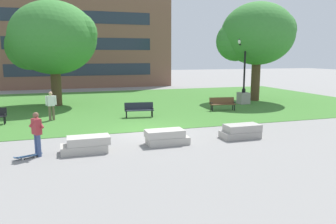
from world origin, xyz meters
The scene contains 14 objects.
ground_plane centered at (0.00, 0.00, 0.00)m, with size 140.00×140.00×0.00m, color gray.
grass_lawn centered at (0.00, 10.00, 0.01)m, with size 40.00×20.00×0.02m, color #3D752D.
concrete_block_center centered at (-3.26, -2.78, 0.31)m, with size 1.91×0.90×0.64m.
concrete_block_left centered at (0.14, -2.60, 0.31)m, with size 1.87×0.90×0.64m.
concrete_block_right centered at (3.81, -2.62, 0.31)m, with size 1.84×0.90×0.64m.
person_skateboarder centered at (-5.06, -2.75, 0.97)m, with size 0.58×0.50×1.71m.
skateboard centered at (-5.40, -2.93, 0.09)m, with size 1.02×0.55×0.14m.
park_bench_near_left centered at (6.55, 4.66, 0.54)m, with size 1.85×0.76×0.90m.
park_bench_far_left centered at (0.42, 3.96, 0.54)m, with size 1.85×0.77×0.90m.
lamp_post_right centered at (9.64, 7.07, 1.06)m, with size 1.32×0.80×5.13m.
tree_far_right centered at (-4.62, 10.73, 5.05)m, with size 6.72×6.40×7.83m.
tree_near_left centered at (11.52, 8.54, 5.53)m, with size 6.34×6.04×8.16m.
person_bystander_near_lawn centered at (-4.76, 4.50, 0.98)m, with size 0.64×0.29×1.71m.
building_facade_distant centered at (-1.92, 24.50, 6.71)m, with size 22.14×1.03×13.44m.
Camera 1 is at (-3.99, -15.80, 3.80)m, focal length 35.00 mm.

